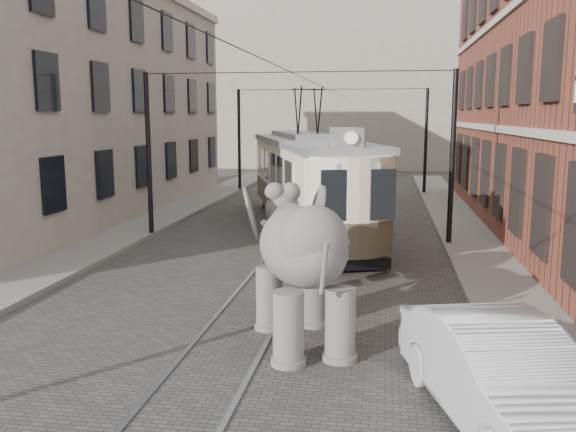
# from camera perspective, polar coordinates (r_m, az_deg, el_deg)

# --- Properties ---
(ground) EXTENTS (120.00, 120.00, 0.00)m
(ground) POSITION_cam_1_polar(r_m,az_deg,el_deg) (16.04, -1.88, -6.74)
(ground) COLOR #45423F
(tram_rails) EXTENTS (1.54, 80.00, 0.02)m
(tram_rails) POSITION_cam_1_polar(r_m,az_deg,el_deg) (16.04, -1.88, -6.70)
(tram_rails) COLOR slate
(tram_rails) RESTS_ON ground
(sidewalk_right) EXTENTS (2.00, 60.00, 0.15)m
(sidewalk_right) POSITION_cam_1_polar(r_m,az_deg,el_deg) (16.04, 19.84, -7.03)
(sidewalk_right) COLOR slate
(sidewalk_right) RESTS_ON ground
(sidewalk_left) EXTENTS (2.00, 60.00, 0.15)m
(sidewalk_left) POSITION_cam_1_polar(r_m,az_deg,el_deg) (18.36, -22.30, -5.13)
(sidewalk_left) COLOR slate
(sidewalk_left) RESTS_ON ground
(stucco_building) EXTENTS (7.00, 24.00, 10.00)m
(stucco_building) POSITION_cam_1_polar(r_m,az_deg,el_deg) (28.74, -20.26, 9.92)
(stucco_building) COLOR gray
(stucco_building) RESTS_ON ground
(distant_block) EXTENTS (28.00, 10.00, 14.00)m
(distant_block) POSITION_cam_1_polar(r_m,az_deg,el_deg) (55.26, 6.16, 12.00)
(distant_block) COLOR gray
(distant_block) RESTS_ON ground
(catenary) EXTENTS (11.00, 30.20, 6.00)m
(catenary) POSITION_cam_1_polar(r_m,az_deg,el_deg) (20.42, 0.20, 5.31)
(catenary) COLOR black
(catenary) RESTS_ON ground
(tram) EXTENTS (6.93, 14.10, 5.51)m
(tram) POSITION_cam_1_polar(r_m,az_deg,el_deg) (23.63, 1.86, 5.27)
(tram) COLOR beige
(tram) RESTS_ON ground
(elephant) EXTENTS (4.34, 5.61, 3.04)m
(elephant) POSITION_cam_1_polar(r_m,az_deg,el_deg) (11.84, 1.37, -4.99)
(elephant) COLOR #5E5C57
(elephant) RESTS_ON ground
(parked_car) EXTENTS (2.89, 4.97, 1.55)m
(parked_car) POSITION_cam_1_polar(r_m,az_deg,el_deg) (9.54, 19.50, -13.90)
(parked_car) COLOR silver
(parked_car) RESTS_ON ground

